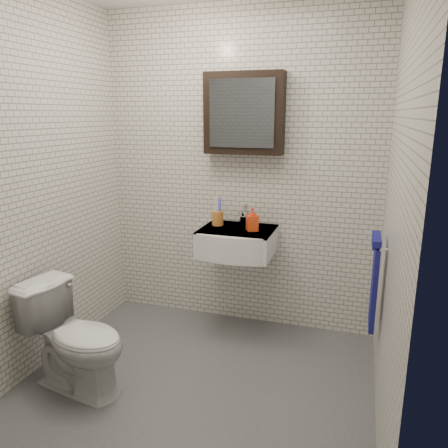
% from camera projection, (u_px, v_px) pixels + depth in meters
% --- Properties ---
extents(ground, '(2.20, 2.00, 0.01)m').
position_uv_depth(ground, '(196.00, 383.00, 2.82)').
color(ground, '#4F5157').
rests_on(ground, ground).
extents(room_shell, '(2.22, 2.02, 2.51)m').
position_uv_depth(room_shell, '(192.00, 156.00, 2.47)').
color(room_shell, silver).
rests_on(room_shell, ground).
extents(washbasin, '(0.55, 0.50, 0.20)m').
position_uv_depth(washbasin, '(236.00, 242.00, 3.30)').
color(washbasin, white).
rests_on(washbasin, room_shell).
extents(faucet, '(0.06, 0.20, 0.15)m').
position_uv_depth(faucet, '(243.00, 216.00, 3.45)').
color(faucet, silver).
rests_on(faucet, washbasin).
extents(mirror_cabinet, '(0.60, 0.15, 0.60)m').
position_uv_depth(mirror_cabinet, '(244.00, 114.00, 3.25)').
color(mirror_cabinet, black).
rests_on(mirror_cabinet, room_shell).
extents(towel_rail, '(0.09, 0.30, 0.58)m').
position_uv_depth(towel_rail, '(375.00, 278.00, 2.67)').
color(towel_rail, silver).
rests_on(towel_rail, room_shell).
extents(toothbrush_cup, '(0.11, 0.11, 0.24)m').
position_uv_depth(toothbrush_cup, '(218.00, 217.00, 3.41)').
color(toothbrush_cup, '#B9702E').
rests_on(toothbrush_cup, washbasin).
extents(soap_bottle, '(0.11, 0.11, 0.18)m').
position_uv_depth(soap_bottle, '(252.00, 219.00, 3.24)').
color(soap_bottle, orange).
rests_on(soap_bottle, washbasin).
extents(toilet, '(0.73, 0.50, 0.69)m').
position_uv_depth(toilet, '(76.00, 338.00, 2.71)').
color(toilet, white).
rests_on(toilet, ground).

